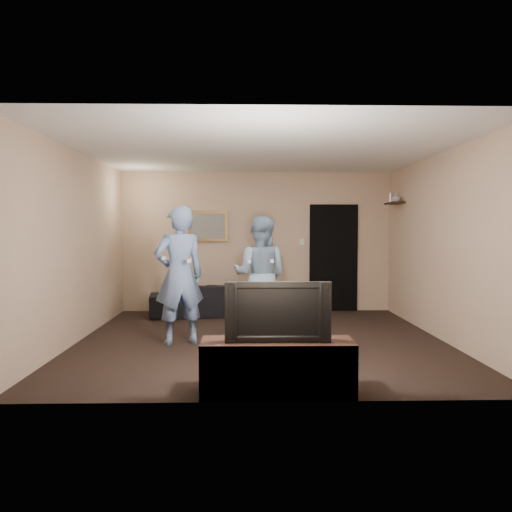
{
  "coord_description": "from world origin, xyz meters",
  "views": [
    {
      "loc": [
        -0.23,
        -6.84,
        1.52
      ],
      "look_at": [
        -0.06,
        0.3,
        1.15
      ],
      "focal_mm": 35.0,
      "sensor_mm": 36.0,
      "label": 1
    }
  ],
  "objects_px": {
    "wii_player_left": "(179,275)",
    "wii_player_right": "(260,275)",
    "tv_console": "(277,367)",
    "television": "(277,311)",
    "sofa": "(205,300)"
  },
  "relations": [
    {
      "from": "sofa",
      "to": "wii_player_right",
      "type": "relative_size",
      "value": 1.12
    },
    {
      "from": "sofa",
      "to": "wii_player_left",
      "type": "height_order",
      "value": "wii_player_left"
    },
    {
      "from": "wii_player_right",
      "to": "wii_player_left",
      "type": "bearing_deg",
      "value": -147.83
    },
    {
      "from": "tv_console",
      "to": "wii_player_left",
      "type": "relative_size",
      "value": 0.77
    },
    {
      "from": "tv_console",
      "to": "wii_player_right",
      "type": "xyz_separation_m",
      "value": [
        -0.07,
        2.77,
        0.61
      ]
    },
    {
      "from": "wii_player_left",
      "to": "sofa",
      "type": "bearing_deg",
      "value": 85.52
    },
    {
      "from": "sofa",
      "to": "wii_player_right",
      "type": "distance_m",
      "value": 1.86
    },
    {
      "from": "sofa",
      "to": "tv_console",
      "type": "relative_size",
      "value": 1.37
    },
    {
      "from": "television",
      "to": "wii_player_right",
      "type": "distance_m",
      "value": 2.78
    },
    {
      "from": "sofa",
      "to": "wii_player_left",
      "type": "distance_m",
      "value": 2.3
    },
    {
      "from": "wii_player_left",
      "to": "wii_player_right",
      "type": "distance_m",
      "value": 1.31
    },
    {
      "from": "tv_console",
      "to": "wii_player_right",
      "type": "height_order",
      "value": "wii_player_right"
    },
    {
      "from": "sofa",
      "to": "tv_console",
      "type": "bearing_deg",
      "value": 95.43
    },
    {
      "from": "television",
      "to": "wii_player_left",
      "type": "xyz_separation_m",
      "value": [
        -1.17,
        2.08,
        0.14
      ]
    },
    {
      "from": "tv_console",
      "to": "wii_player_right",
      "type": "bearing_deg",
      "value": 91.95
    }
  ]
}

